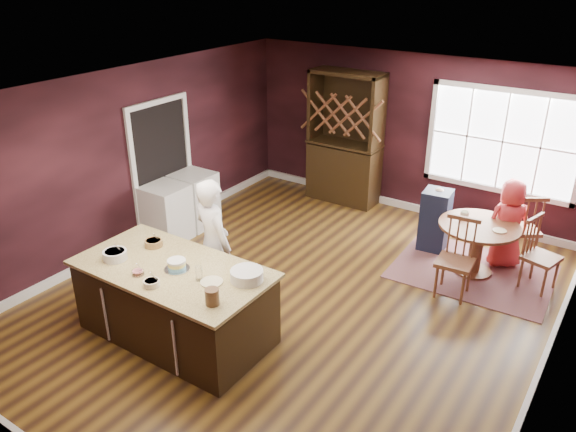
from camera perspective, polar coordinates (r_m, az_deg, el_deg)
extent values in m
plane|color=brown|center=(7.49, 1.09, -8.28)|extent=(7.00, 7.00, 0.00)
plane|color=white|center=(6.42, 1.29, 12.32)|extent=(7.00, 7.00, 0.00)
plane|color=black|center=(9.80, 12.40, 8.07)|extent=(6.00, 0.00, 6.00)
plane|color=black|center=(4.70, -23.22, -13.34)|extent=(6.00, 0.00, 6.00)
plane|color=black|center=(8.72, -15.75, 5.59)|extent=(0.00, 7.00, 7.00)
plane|color=black|center=(5.97, 26.32, -5.36)|extent=(0.00, 7.00, 7.00)
cube|color=black|center=(6.73, -11.34, -8.85)|extent=(2.20, 1.11, 0.83)
cube|color=#DACC7E|center=(6.48, -11.69, -5.27)|extent=(2.28, 1.19, 0.04)
cylinder|color=brown|center=(8.46, 18.23, -5.29)|extent=(0.51, 0.51, 0.04)
cylinder|color=brown|center=(8.30, 18.53, -3.29)|extent=(0.18, 0.18, 0.67)
cylinder|color=brown|center=(8.14, 18.89, -0.96)|extent=(1.10, 1.10, 0.04)
imported|color=white|center=(7.04, -7.59, -2.78)|extent=(0.72, 0.58, 1.71)
cylinder|color=white|center=(6.77, -17.16, -3.81)|extent=(0.28, 0.28, 0.11)
cylinder|color=#97633B|center=(6.95, -13.50, -2.69)|extent=(0.22, 0.22, 0.08)
cylinder|color=white|center=(6.40, -15.01, -5.58)|extent=(0.14, 0.14, 0.05)
cylinder|color=beige|center=(6.15, -13.69, -6.64)|extent=(0.18, 0.18, 0.07)
cylinder|color=white|center=(6.13, -9.04, -5.76)|extent=(0.08, 0.08, 0.17)
cylinder|color=beige|center=(6.10, -7.76, -6.66)|extent=(0.25, 0.25, 0.02)
cylinder|color=white|center=(6.08, -4.20, -6.03)|extent=(0.36, 0.36, 0.12)
cylinder|color=#48281C|center=(5.71, -7.71, -8.13)|extent=(0.14, 0.14, 0.17)
cube|color=brown|center=(8.47, 18.22, -5.38)|extent=(2.19, 1.72, 0.01)
imported|color=red|center=(8.53, 21.47, -0.72)|extent=(0.77, 0.72, 1.32)
cylinder|color=beige|center=(8.03, 20.69, -1.40)|extent=(0.18, 0.18, 0.01)
imported|color=#E9EDCE|center=(8.26, 17.50, 0.15)|extent=(0.15, 0.15, 0.10)
cube|color=black|center=(10.04, 5.81, 7.86)|extent=(1.28, 0.53, 2.34)
cube|color=white|center=(8.96, -12.23, 0.29)|extent=(0.62, 0.60, 0.90)
cube|color=silver|center=(9.37, -9.48, 1.66)|extent=(0.62, 0.60, 0.90)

